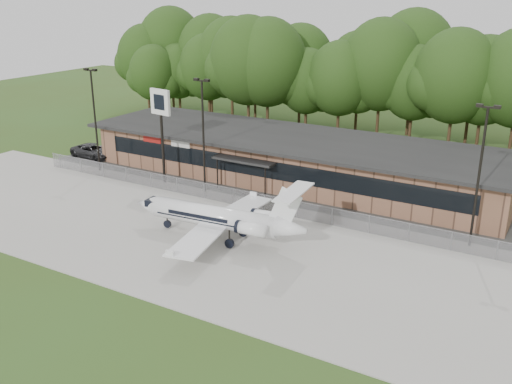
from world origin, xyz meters
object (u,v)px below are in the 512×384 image
Objects in this scene: terminal at (292,157)px; suv at (94,151)px; business_jet at (221,218)px; pole_sign at (161,112)px.

terminal is 22.45m from suv.
business_jet is 26.51m from suv.
terminal is at bearing 44.70° from pole_sign.
terminal is at bearing -77.58° from suv.
pole_sign is at bearing -101.97° from suv.
business_jet is (2.03, -15.41, -0.47)m from terminal.
business_jet is at bearing -113.42° from suv.
pole_sign is (12.10, -2.90, 6.06)m from suv.
business_jet is 1.59× the size of pole_sign.
pole_sign is at bearing -144.16° from terminal.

